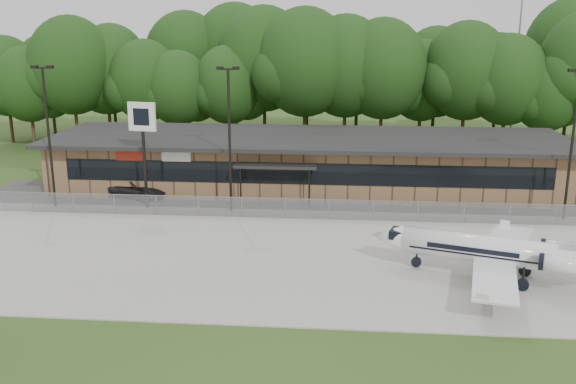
# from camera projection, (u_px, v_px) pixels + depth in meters

# --- Properties ---
(ground) EXTENTS (160.00, 160.00, 0.00)m
(ground) POSITION_uv_depth(u_px,v_px,m) (277.00, 318.00, 29.50)
(ground) COLOR #2E4719
(ground) RESTS_ON ground
(apron) EXTENTS (64.00, 18.00, 0.08)m
(apron) POSITION_uv_depth(u_px,v_px,m) (291.00, 255.00, 37.19)
(apron) COLOR #9E9B93
(apron) RESTS_ON ground
(parking_lot) EXTENTS (50.00, 9.00, 0.06)m
(parking_lot) POSITION_uv_depth(u_px,v_px,m) (304.00, 201.00, 48.25)
(parking_lot) COLOR #383835
(parking_lot) RESTS_ON ground
(terminal) EXTENTS (41.00, 11.65, 4.30)m
(terminal) POSITION_uv_depth(u_px,v_px,m) (307.00, 161.00, 51.96)
(terminal) COLOR brown
(terminal) RESTS_ON ground
(fence) EXTENTS (46.00, 0.04, 1.52)m
(fence) POSITION_uv_depth(u_px,v_px,m) (300.00, 209.00, 43.73)
(fence) COLOR gray
(fence) RESTS_ON ground
(treeline) EXTENTS (72.00, 12.00, 15.00)m
(treeline) POSITION_uv_depth(u_px,v_px,m) (317.00, 76.00, 67.95)
(treeline) COLOR #1B3410
(treeline) RESTS_ON ground
(radio_mast) EXTENTS (0.20, 0.20, 25.00)m
(radio_mast) POSITION_uv_depth(u_px,v_px,m) (520.00, 27.00, 70.58)
(radio_mast) COLOR gray
(radio_mast) RESTS_ON ground
(light_pole_left) EXTENTS (1.55, 0.30, 10.23)m
(light_pole_left) POSITION_uv_depth(u_px,v_px,m) (48.00, 126.00, 45.32)
(light_pole_left) COLOR black
(light_pole_left) RESTS_ON ground
(light_pole_mid) EXTENTS (1.55, 0.30, 10.23)m
(light_pole_mid) POSITION_uv_depth(u_px,v_px,m) (229.00, 129.00, 44.24)
(light_pole_mid) COLOR black
(light_pole_mid) RESTS_ON ground
(light_pole_right) EXTENTS (1.55, 0.30, 10.23)m
(light_pole_right) POSITION_uv_depth(u_px,v_px,m) (573.00, 134.00, 42.32)
(light_pole_right) COLOR black
(light_pole_right) RESTS_ON ground
(business_jet) EXTENTS (13.13, 11.77, 4.47)m
(business_jet) POSITION_uv_depth(u_px,v_px,m) (502.00, 252.00, 33.24)
(business_jet) COLOR white
(business_jet) RESTS_ON ground
(suv) EXTENTS (5.73, 3.94, 1.45)m
(suv) POSITION_uv_depth(u_px,v_px,m) (136.00, 188.00, 49.25)
(suv) COLOR #2B2B2E
(suv) RESTS_ON ground
(pole_sign) EXTENTS (2.03, 0.55, 7.71)m
(pole_sign) POSITION_uv_depth(u_px,v_px,m) (143.00, 128.00, 45.06)
(pole_sign) COLOR black
(pole_sign) RESTS_ON ground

